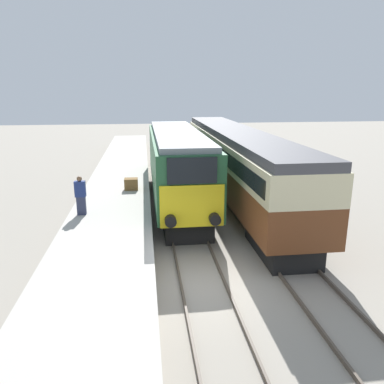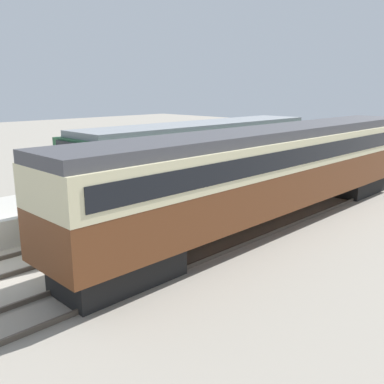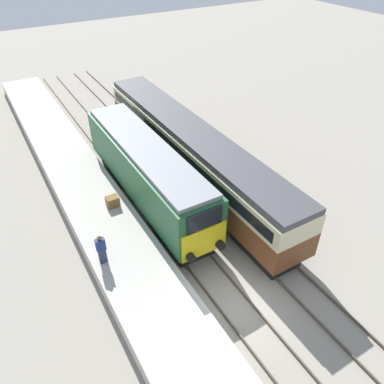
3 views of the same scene
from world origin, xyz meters
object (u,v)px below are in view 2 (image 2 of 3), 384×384
Objects in this scene: locomotive at (202,163)px; luggage_crate at (157,177)px; passenger_carriage at (275,166)px; person_on_platform at (62,171)px.

locomotive is 18.98× the size of luggage_crate.
passenger_carriage is (3.40, 0.66, 0.20)m from locomotive.
locomotive reaches higher than passenger_carriage.
person_on_platform is (-7.87, -5.08, -0.58)m from passenger_carriage.
person_on_platform is 4.39m from luggage_crate.
luggage_crate is (-5.90, -1.19, -1.10)m from passenger_carriage.
person_on_platform is 2.38× the size of luggage_crate.
passenger_carriage is 11.92× the size of person_on_platform.
luggage_crate is (1.97, 3.89, -0.53)m from person_on_platform.
passenger_carriage is at bearing 32.85° from person_on_platform.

